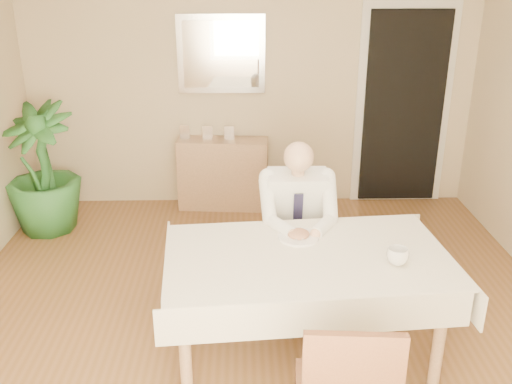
{
  "coord_description": "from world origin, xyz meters",
  "views": [
    {
      "loc": [
        -0.08,
        -3.2,
        2.38
      ],
      "look_at": [
        0.0,
        0.35,
        0.95
      ],
      "focal_mm": 40.0,
      "sensor_mm": 36.0,
      "label": 1
    }
  ],
  "objects_px": {
    "sideboard": "(223,174)",
    "potted_palm": "(42,169)",
    "chair_far": "(294,229)",
    "coffee_mug": "(398,256)",
    "seated_man": "(298,222)",
    "dining_table": "(307,267)"
  },
  "relations": [
    {
      "from": "sideboard",
      "to": "potted_palm",
      "type": "relative_size",
      "value": 0.74
    },
    {
      "from": "chair_far",
      "to": "coffee_mug",
      "type": "height_order",
      "value": "chair_far"
    },
    {
      "from": "seated_man",
      "to": "dining_table",
      "type": "bearing_deg",
      "value": -90.0
    },
    {
      "from": "chair_far",
      "to": "potted_palm",
      "type": "relative_size",
      "value": 0.73
    },
    {
      "from": "chair_far",
      "to": "coffee_mug",
      "type": "bearing_deg",
      "value": -69.59
    },
    {
      "from": "seated_man",
      "to": "coffee_mug",
      "type": "distance_m",
      "value": 0.89
    },
    {
      "from": "seated_man",
      "to": "potted_palm",
      "type": "bearing_deg",
      "value": 148.35
    },
    {
      "from": "chair_far",
      "to": "sideboard",
      "type": "height_order",
      "value": "chair_far"
    },
    {
      "from": "potted_palm",
      "to": "dining_table",
      "type": "bearing_deg",
      "value": -41.36
    },
    {
      "from": "potted_palm",
      "to": "coffee_mug",
      "type": "bearing_deg",
      "value": -37.4
    },
    {
      "from": "coffee_mug",
      "to": "seated_man",
      "type": "bearing_deg",
      "value": 125.13
    },
    {
      "from": "sideboard",
      "to": "potted_palm",
      "type": "xyz_separation_m",
      "value": [
        -1.66,
        -0.51,
        0.25
      ]
    },
    {
      "from": "sideboard",
      "to": "coffee_mug",
      "type": "bearing_deg",
      "value": -62.64
    },
    {
      "from": "dining_table",
      "to": "coffee_mug",
      "type": "distance_m",
      "value": 0.54
    },
    {
      "from": "chair_far",
      "to": "sideboard",
      "type": "distance_m",
      "value": 1.72
    },
    {
      "from": "chair_far",
      "to": "potted_palm",
      "type": "bearing_deg",
      "value": 147.64
    },
    {
      "from": "dining_table",
      "to": "coffee_mug",
      "type": "relative_size",
      "value": 14.29
    },
    {
      "from": "chair_far",
      "to": "seated_man",
      "type": "relative_size",
      "value": 0.71
    },
    {
      "from": "dining_table",
      "to": "potted_palm",
      "type": "bearing_deg",
      "value": 133.89
    },
    {
      "from": "dining_table",
      "to": "chair_far",
      "type": "relative_size",
      "value": 2.02
    },
    {
      "from": "coffee_mug",
      "to": "sideboard",
      "type": "distance_m",
      "value": 2.87
    },
    {
      "from": "seated_man",
      "to": "coffee_mug",
      "type": "xyz_separation_m",
      "value": [
        0.51,
        -0.72,
        0.11
      ]
    }
  ]
}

